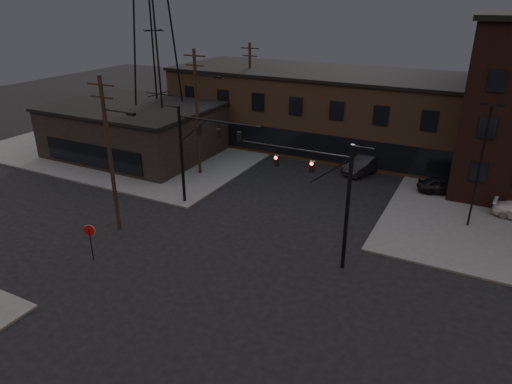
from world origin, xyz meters
TOP-DOWN VIEW (x-y plane):
  - ground at (0.00, 0.00)m, footprint 140.00×140.00m
  - sidewalk_nw at (-22.00, 22.00)m, footprint 30.00×30.00m
  - building_row at (0.00, 28.00)m, footprint 40.00×12.00m
  - building_left at (-20.00, 16.00)m, footprint 16.00×12.00m
  - traffic_signal_near at (5.36, 4.50)m, footprint 7.12×0.24m
  - traffic_signal_far at (-6.72, 8.00)m, footprint 7.12×0.24m
  - stop_sign at (-8.00, -1.99)m, footprint 0.72×0.33m
  - utility_pole_near at (-9.43, 2.00)m, footprint 3.70×0.28m
  - utility_pole_mid at (-10.44, 14.00)m, footprint 3.70×0.28m
  - utility_pole_far at (-11.50, 26.00)m, footprint 2.20×0.28m
  - transmission_tower at (-18.00, 18.00)m, footprint 7.00×7.00m
  - lot_light_a at (13.00, 14.00)m, footprint 1.50×0.28m
  - parked_car_lot_a at (10.51, 19.38)m, footprint 4.30×2.64m
  - car_crossing at (3.30, 21.59)m, footprint 3.51×5.41m

SIDE VIEW (x-z plane):
  - ground at x=0.00m, z-range 0.00..0.00m
  - sidewalk_nw at x=-22.00m, z-range 0.00..0.15m
  - parked_car_lot_a at x=10.51m, z-range 0.15..1.52m
  - car_crossing at x=3.30m, z-range 0.00..1.68m
  - stop_sign at x=-8.00m, z-range 0.60..3.08m
  - building_left at x=-20.00m, z-range 0.00..5.00m
  - building_row at x=0.00m, z-range 0.00..8.00m
  - traffic_signal_near at x=5.36m, z-range 0.93..8.93m
  - traffic_signal_far at x=-6.72m, z-range 1.01..9.01m
  - lot_light_a at x=13.00m, z-range 0.94..10.08m
  - utility_pole_far at x=-11.50m, z-range 0.28..11.28m
  - utility_pole_near at x=-9.43m, z-range 0.37..11.37m
  - utility_pole_mid at x=-10.44m, z-range 0.38..11.88m
  - transmission_tower at x=-18.00m, z-range 0.00..25.00m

